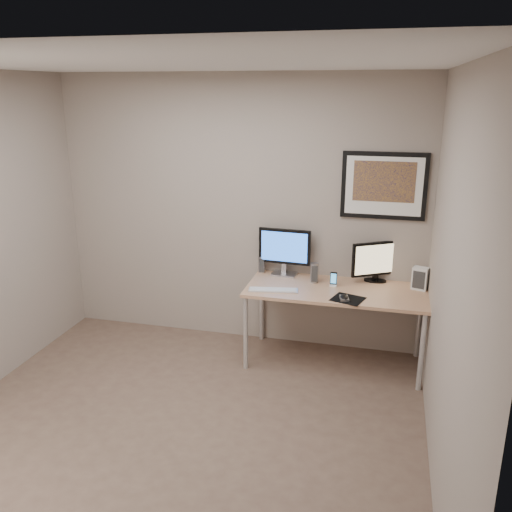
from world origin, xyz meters
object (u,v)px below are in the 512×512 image
Objects in this scene: speaker_left at (262,264)px; speaker_right at (314,273)px; monitor_large at (284,250)px; phone_dock at (334,279)px; desk at (336,296)px; monitor_tv at (376,261)px; framed_art at (384,186)px; fan_unit at (420,278)px; keyboard at (273,290)px.

speaker_right reaches higher than speaker_left.
monitor_large is 0.56m from phone_dock.
phone_dock reaches higher than desk.
monitor_tv reaches higher than desk.
speaker_left is (-1.11, -0.05, -0.81)m from framed_art.
monitor_tv is 0.42m from fan_unit.
phone_dock is at bearing -32.64° from speaker_left.
monitor_large is at bearing -22.58° from speaker_left.
keyboard is 1.32m from fan_unit.
keyboard is (-0.89, -0.51, -0.88)m from framed_art.
monitor_large reaches higher than speaker_right.
fan_unit reaches higher than desk.
desk is at bearing -136.54° from framed_art.
keyboard is (-0.87, -0.46, -0.20)m from monitor_tv.
phone_dock is 0.57m from keyboard.
keyboard is (0.22, -0.47, -0.07)m from speaker_left.
framed_art is 1.00m from speaker_right.
speaker_left is at bearing 165.01° from phone_dock.
fan_unit is at bearing -0.57° from monitor_large.
framed_art is at bearing -13.51° from speaker_left.
phone_dock is (0.72, -0.22, -0.01)m from speaker_left.
fan_unit is at bearing 13.75° from desk.
framed_art reaches higher than keyboard.
speaker_left is at bearing 105.49° from keyboard.
desk is 0.30m from speaker_right.
desk is 0.67m from monitor_large.
desk is at bearing -170.41° from monitor_tv.
monitor_tv is 3.22× the size of phone_dock.
framed_art is at bearing 174.78° from fan_unit.
speaker_left reaches higher than desk.
speaker_right is at bearing -20.34° from monitor_large.
monitor_tv is 1.10m from speaker_left.
desk is at bearing -40.28° from speaker_right.
framed_art is 0.95m from phone_dock.
desk is 0.76m from fan_unit.
speaker_right is (0.31, -0.13, -0.16)m from monitor_large.
framed_art is 4.63× the size of speaker_left.
desk is 0.51m from monitor_tv.
framed_art is 0.69m from monitor_tv.
framed_art is (0.35, 0.33, 0.96)m from desk.
monitor_large is 0.50m from keyboard.
monitor_tv is at bearing 5.52° from speaker_right.
fan_unit is (0.72, 0.18, 0.17)m from desk.
framed_art reaches higher than speaker_left.
desk is at bearing -22.97° from monitor_large.
framed_art is 1.73× the size of monitor_tv.
framed_art is 1.50× the size of monitor_large.
desk is 3.20× the size of monitor_large.
monitor_tv is 0.58m from speaker_right.
fan_unit is (0.37, -0.15, -0.79)m from framed_art.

